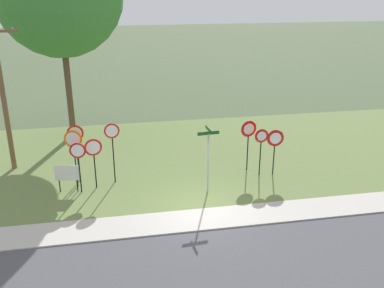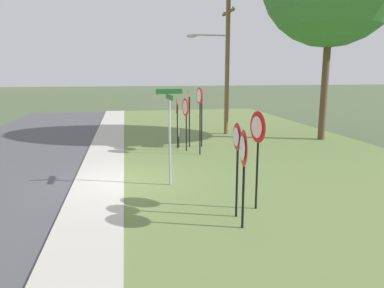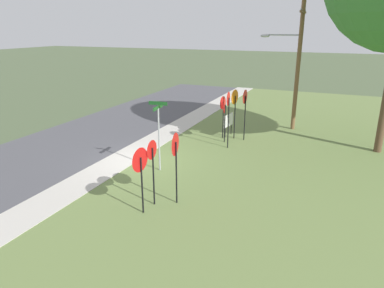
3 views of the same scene
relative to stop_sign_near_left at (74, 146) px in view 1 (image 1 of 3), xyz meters
The scene contains 15 objects.
ground_plane 6.27m from the stop_sign_near_left, 30.75° to the right, with size 160.00×160.00×0.00m, color #4C5B3D.
road_asphalt 9.57m from the stop_sign_near_left, 56.93° to the right, with size 44.00×6.40×0.01m, color #4C4C51.
sidewalk_strip 6.69m from the stop_sign_near_left, 36.93° to the right, with size 44.00×1.60×0.06m, color #BCB7AD.
grass_median 6.23m from the stop_sign_near_left, 30.17° to the left, with size 44.00×12.00×0.04m, color olive.
stop_sign_near_left is the anchor object (origin of this frame).
stop_sign_near_right 0.70m from the stop_sign_near_left, 71.52° to the right, with size 0.70×0.11×2.34m.
stop_sign_far_left 1.69m from the stop_sign_near_left, ahead, with size 0.69×0.12×2.87m.
stop_sign_far_center 0.93m from the stop_sign_near_left, 18.83° to the right, with size 0.77×0.16×2.36m.
stop_sign_far_right 0.58m from the stop_sign_near_left, 83.86° to the left, with size 0.75×0.10×2.75m.
yield_sign_near_left 9.20m from the stop_sign_near_left, ahead, with size 0.81×0.13×2.28m.
yield_sign_near_right 8.12m from the stop_sign_near_left, ahead, with size 0.80×0.14×2.56m.
yield_sign_far_left 8.54m from the stop_sign_near_left, ahead, with size 0.66×0.10×2.34m.
street_name_post 5.91m from the stop_sign_near_left, 15.56° to the right, with size 0.96×0.81×3.01m.
utility_pole 4.65m from the stop_sign_near_left, 141.72° to the left, with size 2.10×2.42×7.57m.
notice_board 1.28m from the stop_sign_near_left, 129.84° to the right, with size 1.09×0.19×1.25m.
Camera 1 is at (-3.23, -15.20, 8.79)m, focal length 40.21 mm.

